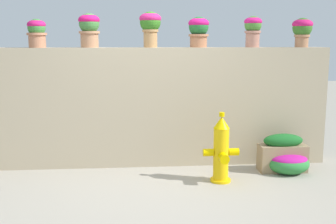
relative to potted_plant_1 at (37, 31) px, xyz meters
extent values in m
plane|color=gray|center=(1.42, -1.07, -1.80)|extent=(24.00, 24.00, 0.00)
cube|color=tan|center=(1.42, 0.02, -1.01)|extent=(4.86, 0.32, 1.60)
cylinder|color=#AE7051|center=(0.00, 0.00, -0.11)|extent=(0.22, 0.22, 0.19)
cylinder|color=#AE7051|center=(0.00, 0.00, -0.03)|extent=(0.25, 0.25, 0.03)
sphere|color=#3B7C36|center=(0.00, 0.00, 0.04)|extent=(0.22, 0.22, 0.22)
ellipsoid|color=#C1185F|center=(0.00, 0.00, 0.08)|extent=(0.24, 0.24, 0.12)
cylinder|color=#AC7754|center=(0.66, 0.05, -0.10)|extent=(0.23, 0.23, 0.21)
cylinder|color=#AC7754|center=(0.66, 0.05, -0.01)|extent=(0.27, 0.27, 0.03)
sphere|color=#3C7837|center=(0.66, 0.05, 0.10)|extent=(0.26, 0.26, 0.26)
ellipsoid|color=#C5125E|center=(0.66, 0.05, 0.15)|extent=(0.28, 0.28, 0.15)
cylinder|color=#B0804E|center=(1.46, 0.02, -0.09)|extent=(0.18, 0.18, 0.23)
cylinder|color=#B0804E|center=(1.46, 0.02, 0.01)|extent=(0.21, 0.21, 0.03)
sphere|color=#31711E|center=(1.46, 0.02, 0.12)|extent=(0.27, 0.27, 0.27)
ellipsoid|color=#C51F67|center=(1.46, 0.02, 0.17)|extent=(0.29, 0.29, 0.15)
cylinder|color=#AE6F4B|center=(2.11, 0.05, -0.12)|extent=(0.23, 0.23, 0.17)
cylinder|color=#AE6F4B|center=(2.11, 0.05, -0.05)|extent=(0.27, 0.27, 0.03)
sphere|color=#22642D|center=(2.11, 0.05, 0.06)|extent=(0.26, 0.26, 0.26)
ellipsoid|color=#C81468|center=(2.11, 0.05, 0.11)|extent=(0.28, 0.28, 0.15)
cylinder|color=#AE7460|center=(2.83, 0.00, -0.10)|extent=(0.18, 0.18, 0.22)
cylinder|color=#AE7460|center=(2.83, 0.00, 0.00)|extent=(0.22, 0.22, 0.03)
sphere|color=#417B2D|center=(2.83, 0.00, 0.09)|extent=(0.23, 0.23, 0.23)
ellipsoid|color=#C8196B|center=(2.83, 0.00, 0.13)|extent=(0.24, 0.24, 0.12)
cylinder|color=#AA7451|center=(3.50, -0.02, -0.12)|extent=(0.18, 0.18, 0.17)
cylinder|color=#AA7451|center=(3.50, -0.02, -0.06)|extent=(0.21, 0.21, 0.03)
sphere|color=#376C25|center=(3.50, -0.02, 0.05)|extent=(0.26, 0.26, 0.26)
ellipsoid|color=#CA1960|center=(3.50, -0.02, 0.10)|extent=(0.27, 0.27, 0.14)
cylinder|color=yellow|center=(2.27, -0.78, -1.79)|extent=(0.25, 0.25, 0.03)
cylinder|color=yellow|center=(2.27, -0.78, -1.47)|extent=(0.18, 0.18, 0.66)
cone|color=#E5BD00|center=(2.27, -0.78, -1.07)|extent=(0.19, 0.19, 0.14)
cylinder|color=#E5BD00|center=(2.27, -0.78, -0.98)|extent=(0.06, 0.06, 0.05)
cylinder|color=#E5BD00|center=(2.11, -0.78, -1.44)|extent=(0.12, 0.09, 0.09)
cylinder|color=#E5BD00|center=(2.42, -0.78, -1.44)|extent=(0.12, 0.09, 0.09)
cylinder|color=#E5BD00|center=(2.27, -0.94, -1.47)|extent=(0.11, 0.14, 0.11)
ellipsoid|color=#2E7E39|center=(3.21, -0.51, -1.68)|extent=(0.55, 0.50, 0.27)
ellipsoid|color=#AF1A83|center=(3.21, -0.51, -1.62)|extent=(0.50, 0.44, 0.15)
cube|color=#917858|center=(3.15, -0.45, -1.63)|extent=(0.61, 0.26, 0.35)
ellipsoid|color=#1A6023|center=(3.15, -0.45, -1.40)|extent=(0.52, 0.22, 0.18)
camera|label=1|loc=(1.23, -5.58, -0.09)|focal=44.72mm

